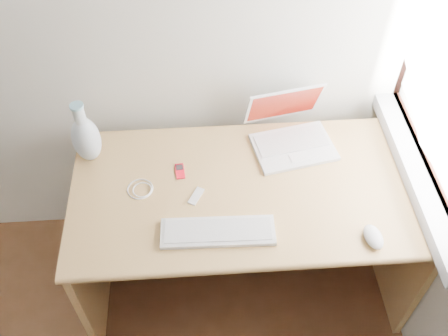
{
  "coord_description": "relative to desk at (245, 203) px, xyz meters",
  "views": [
    {
      "loc": [
        0.84,
        0.09,
        2.29
      ],
      "look_at": [
        0.93,
        1.35,
        0.83
      ],
      "focal_mm": 40.0,
      "sensor_mm": 36.0,
      "label": 1
    }
  ],
  "objects": [
    {
      "name": "desk",
      "position": [
        0.0,
        0.0,
        0.0
      ],
      "size": [
        1.42,
        0.71,
        0.75
      ],
      "color": "tan",
      "rests_on": "floor"
    },
    {
      "name": "laptop",
      "position": [
        0.21,
        0.16,
        0.27
      ],
      "size": [
        0.37,
        0.33,
        0.22
      ],
      "rotation": [
        0.0,
        0.0,
        0.19
      ],
      "color": "white",
      "rests_on": "desk"
    },
    {
      "name": "external_keyboard",
      "position": [
        -0.14,
        -0.29,
        0.23
      ],
      "size": [
        0.42,
        0.14,
        0.02
      ],
      "rotation": [
        0.0,
        0.0,
        -0.03
      ],
      "color": "white",
      "rests_on": "desk"
    },
    {
      "name": "mouse",
      "position": [
        0.42,
        -0.36,
        0.23
      ],
      "size": [
        0.08,
        0.12,
        0.04
      ],
      "primitive_type": "ellipsoid",
      "rotation": [
        0.0,
        0.0,
        0.13
      ],
      "color": "white",
      "rests_on": "desk"
    },
    {
      "name": "ipod",
      "position": [
        -0.27,
        0.02,
        0.22
      ],
      "size": [
        0.04,
        0.08,
        0.01
      ],
      "rotation": [
        0.0,
        0.0,
        0.09
      ],
      "color": "red",
      "rests_on": "desk"
    },
    {
      "name": "cable_coil",
      "position": [
        -0.43,
        -0.07,
        0.22
      ],
      "size": [
        0.14,
        0.14,
        0.01
      ],
      "primitive_type": "torus",
      "rotation": [
        0.0,
        0.0,
        0.38
      ],
      "color": "white",
      "rests_on": "desk"
    },
    {
      "name": "remote",
      "position": [
        -0.21,
        -0.12,
        0.22
      ],
      "size": [
        0.07,
        0.09,
        0.01
      ],
      "primitive_type": "cube",
      "rotation": [
        0.0,
        0.0,
        -0.5
      ],
      "color": "white",
      "rests_on": "desk"
    },
    {
      "name": "vase",
      "position": [
        -0.64,
        0.12,
        0.33
      ],
      "size": [
        0.11,
        0.11,
        0.29
      ],
      "color": "silver",
      "rests_on": "desk"
    }
  ]
}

